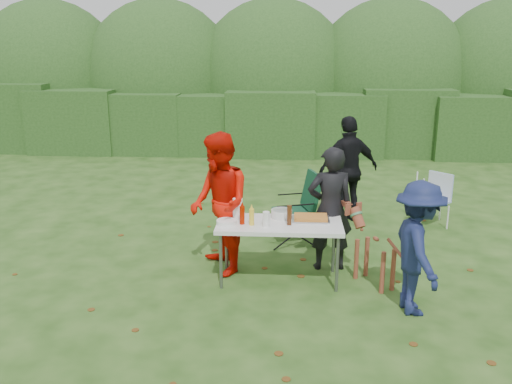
# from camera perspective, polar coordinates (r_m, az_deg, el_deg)

# --- Properties ---
(ground) EXTENTS (80.00, 80.00, 0.00)m
(ground) POSITION_cam_1_polar(r_m,az_deg,el_deg) (6.55, -1.05, -10.10)
(ground) COLOR #1E4211
(hedge_row) EXTENTS (22.00, 1.40, 1.70)m
(hedge_row) POSITION_cam_1_polar(r_m,az_deg,el_deg) (14.03, 1.60, 7.52)
(hedge_row) COLOR #23471C
(hedge_row) RESTS_ON ground
(shrub_backdrop) EXTENTS (20.00, 2.60, 3.20)m
(shrub_backdrop) POSITION_cam_1_polar(r_m,az_deg,el_deg) (15.53, 1.84, 11.10)
(shrub_backdrop) COLOR #3D6628
(shrub_backdrop) RESTS_ON ground
(folding_table) EXTENTS (1.50, 0.70, 0.74)m
(folding_table) POSITION_cam_1_polar(r_m,az_deg,el_deg) (6.52, 2.49, -3.70)
(folding_table) COLOR silver
(folding_table) RESTS_ON ground
(person_cook) EXTENTS (0.63, 0.45, 1.60)m
(person_cook) POSITION_cam_1_polar(r_m,az_deg,el_deg) (6.89, 7.80, -1.77)
(person_cook) COLOR black
(person_cook) RESTS_ON ground
(person_red_jacket) EXTENTS (0.97, 1.07, 1.78)m
(person_red_jacket) POSITION_cam_1_polar(r_m,az_deg,el_deg) (6.72, -3.87, -1.29)
(person_red_jacket) COLOR red
(person_red_jacket) RESTS_ON ground
(person_black_puffy) EXTENTS (1.09, 0.75, 1.71)m
(person_black_puffy) POSITION_cam_1_polar(r_m,az_deg,el_deg) (8.78, 9.70, 2.35)
(person_black_puffy) COLOR black
(person_black_puffy) RESTS_ON ground
(child) EXTENTS (0.64, 1.00, 1.46)m
(child) POSITION_cam_1_polar(r_m,az_deg,el_deg) (6.00, 16.67, -5.70)
(child) COLOR #17204B
(child) RESTS_ON ground
(dog) EXTENTS (0.82, 0.98, 0.88)m
(dog) POSITION_cam_1_polar(r_m,az_deg,el_deg) (6.64, 12.44, -5.97)
(dog) COLOR brown
(dog) RESTS_ON ground
(camping_chair) EXTENTS (0.81, 0.81, 1.04)m
(camping_chair) POSITION_cam_1_polar(r_m,az_deg,el_deg) (7.82, 4.17, -1.68)
(camping_chair) COLOR #113E26
(camping_chair) RESTS_ON ground
(lawn_chair) EXTENTS (0.69, 0.69, 0.83)m
(lawn_chair) POSITION_cam_1_polar(r_m,az_deg,el_deg) (9.03, 18.03, -0.74)
(lawn_chair) COLOR #4675DD
(lawn_chair) RESTS_ON ground
(food_tray) EXTENTS (0.45, 0.30, 0.02)m
(food_tray) POSITION_cam_1_polar(r_m,az_deg,el_deg) (6.62, 5.77, -2.88)
(food_tray) COLOR #B7B7BA
(food_tray) RESTS_ON folding_table
(focaccia_bread) EXTENTS (0.40, 0.26, 0.04)m
(focaccia_bread) POSITION_cam_1_polar(r_m,az_deg,el_deg) (6.61, 5.78, -2.65)
(focaccia_bread) COLOR #C0732A
(focaccia_bread) RESTS_ON food_tray
(mustard_bottle) EXTENTS (0.06, 0.06, 0.20)m
(mustard_bottle) POSITION_cam_1_polar(r_m,az_deg,el_deg) (6.39, -0.46, -2.64)
(mustard_bottle) COLOR yellow
(mustard_bottle) RESTS_ON folding_table
(ketchup_bottle) EXTENTS (0.06, 0.06, 0.22)m
(ketchup_bottle) POSITION_cam_1_polar(r_m,az_deg,el_deg) (6.43, -1.47, -2.45)
(ketchup_bottle) COLOR #981400
(ketchup_bottle) RESTS_ON folding_table
(beer_bottle) EXTENTS (0.06, 0.06, 0.24)m
(beer_bottle) POSITION_cam_1_polar(r_m,az_deg,el_deg) (6.40, 3.53, -2.44)
(beer_bottle) COLOR #47230F
(beer_bottle) RESTS_ON folding_table
(paper_towel_roll) EXTENTS (0.12, 0.12, 0.26)m
(paper_towel_roll) POSITION_cam_1_polar(r_m,az_deg,el_deg) (6.60, -1.94, -1.77)
(paper_towel_roll) COLOR white
(paper_towel_roll) RESTS_ON folding_table
(cup_stack) EXTENTS (0.08, 0.08, 0.18)m
(cup_stack) POSITION_cam_1_polar(r_m,az_deg,el_deg) (6.35, 1.08, -2.87)
(cup_stack) COLOR white
(cup_stack) RESTS_ON folding_table
(pasta_bowl) EXTENTS (0.26, 0.26, 0.10)m
(pasta_bowl) POSITION_cam_1_polar(r_m,az_deg,el_deg) (6.68, 2.71, -2.29)
(pasta_bowl) COLOR silver
(pasta_bowl) RESTS_ON folding_table
(plate_stack) EXTENTS (0.24, 0.24, 0.05)m
(plate_stack) POSITION_cam_1_polar(r_m,az_deg,el_deg) (6.45, -3.13, -3.18)
(plate_stack) COLOR white
(plate_stack) RESTS_ON folding_table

